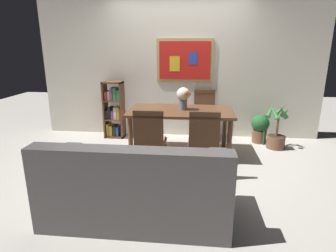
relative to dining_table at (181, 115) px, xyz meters
name	(u,v)px	position (x,y,z in m)	size (l,w,h in m)	color
ground_plane	(172,162)	(-0.10, -0.36, -0.63)	(12.00, 12.00, 0.00)	#B7B2A8
wall_back_with_painting	(179,67)	(-0.10, 1.03, 0.67)	(5.20, 0.14, 2.60)	silver
dining_table	(181,115)	(0.00, 0.00, 0.00)	(1.61, 0.89, 0.72)	brown
dining_chair_near_right	(204,138)	(0.34, -0.80, -0.10)	(0.40, 0.41, 0.91)	brown
dining_chair_far_right	(204,110)	(0.39, 0.81, -0.10)	(0.40, 0.41, 0.91)	brown
dining_chair_near_left	(150,137)	(-0.36, -0.82, -0.10)	(0.40, 0.41, 0.91)	brown
leather_couch	(136,190)	(-0.33, -1.81, -0.32)	(1.80, 0.84, 0.84)	#514C4C
bookshelf	(114,111)	(-1.29, 0.75, -0.13)	(0.36, 0.28, 1.05)	brown
potted_ivy	(260,128)	(1.38, 0.69, -0.36)	(0.31, 0.31, 0.53)	brown
potted_palm	(276,133)	(1.59, 0.41, -0.36)	(0.40, 0.40, 0.78)	brown
flower_vase	(183,96)	(0.04, 0.02, 0.30)	(0.22, 0.21, 0.35)	slate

